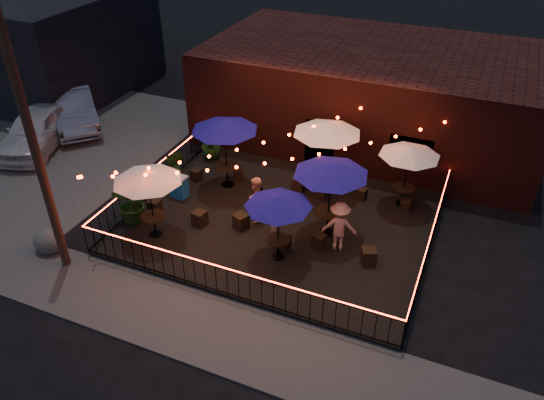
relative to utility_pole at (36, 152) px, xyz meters
The scene contains 39 objects.
ground 7.21m from the utility_pole, 25.71° to the left, with size 110.00×110.00×0.00m, color black.
patio 8.11m from the utility_pole, 40.43° to the left, with size 10.00×8.00×0.15m, color black.
sidewalk 6.74m from the utility_pole, ahead, with size 18.00×2.50×0.05m, color #484542.
parking_lot 10.15m from the utility_pole, 135.00° to the left, with size 11.00×12.00×0.02m, color #484542.
brick_building 14.27m from the utility_pole, 63.05° to the left, with size 14.00×8.00×4.00m.
background_building 17.19m from the utility_pole, 137.37° to the left, with size 12.00×9.00×5.00m, color black.
utility_pole is the anchor object (origin of this frame).
fence_front 6.38m from the utility_pole, ahead, with size 10.00×0.04×1.04m.
fence_left 5.70m from the utility_pole, 85.03° to the left, with size 0.04×8.00×1.04m.
fence_right 11.85m from the utility_pole, 23.86° to the left, with size 0.04×8.00×1.04m.
festoon_lights 6.32m from the utility_pole, 44.40° to the left, with size 10.02×8.72×1.32m.
cafe_table_0 3.33m from the utility_pole, 50.68° to the left, with size 2.65×2.65×2.45m.
cafe_table_1 6.67m from the utility_pole, 66.19° to the left, with size 2.55×2.55×2.72m.
cafe_table_2 6.90m from the utility_pole, 24.62° to the left, with size 2.63×2.63×2.27m.
cafe_table_3 9.51m from the utility_pole, 49.51° to the left, with size 2.82×2.82×2.73m.
cafe_table_4 8.56m from the utility_pole, 33.03° to the left, with size 2.83×2.83×2.67m.
cafe_table_5 11.75m from the utility_pole, 38.93° to the left, with size 2.78×2.78×2.34m.
bistro_chair_0 5.06m from the utility_pole, 71.93° to the left, with size 0.41×0.41×0.48m, color black.
bistro_chair_1 5.72m from the utility_pole, 48.83° to the left, with size 0.42×0.42×0.50m, color black.
bistro_chair_2 7.04m from the utility_pole, 77.26° to the left, with size 0.35×0.35×0.41m, color black.
bistro_chair_3 8.01m from the utility_pole, 66.88° to the left, with size 0.34×0.34×0.40m, color black.
bistro_chair_4 6.74m from the utility_pole, 40.91° to the left, with size 0.43×0.43×0.51m, color black.
bistro_chair_5 7.78m from the utility_pole, 28.53° to the left, with size 0.38×0.38×0.45m, color black.
bistro_chair_6 9.25m from the utility_pole, 52.15° to the left, with size 0.43×0.43×0.51m, color black.
bistro_chair_7 9.69m from the utility_pole, 46.60° to the left, with size 0.43×0.43×0.50m, color black.
bistro_chair_8 8.82m from the utility_pole, 28.23° to the left, with size 0.38×0.38×0.45m, color black.
bistro_chair_9 10.13m from the utility_pole, 22.51° to the left, with size 0.43×0.43×0.51m, color black.
bistro_chair_10 11.01m from the utility_pole, 43.02° to the left, with size 0.35×0.35×0.41m, color black.
bistro_chair_11 12.11m from the utility_pole, 37.05° to the left, with size 0.34×0.34×0.41m, color black.
patron_a 7.36m from the utility_pole, 31.41° to the left, with size 0.61×0.40×1.67m, color #DD9F8B.
patron_b 6.99m from the utility_pole, 43.01° to the left, with size 0.82×0.64×1.69m, color tan.
patron_c 9.12m from the utility_pole, 27.31° to the left, with size 1.11×0.64×1.73m, color #D0AB8D.
potted_shrub_a 4.15m from the utility_pole, 72.99° to the left, with size 1.32×1.15×1.47m, color #1A3B0E.
potted_shrub_b 6.08m from the utility_pole, 81.23° to the left, with size 0.84×0.68×1.54m, color #163F0E.
potted_shrub_c 8.31m from the utility_pole, 82.17° to the left, with size 0.79×0.79×1.41m, color #103A0D.
cooler 5.87m from the utility_pole, 73.38° to the left, with size 0.69×0.52×0.85m.
boulder 3.75m from the utility_pole, 159.72° to the left, with size 0.97×0.82×0.75m, color #474742.
car_white 9.24m from the utility_pole, 138.00° to the left, with size 1.99×4.96×1.69m, color silver.
car_silver 10.95m from the utility_pole, 128.54° to the left, with size 1.79×5.13×1.69m, color #A6A5AD.
Camera 1 is at (5.57, -11.80, 10.96)m, focal length 35.00 mm.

